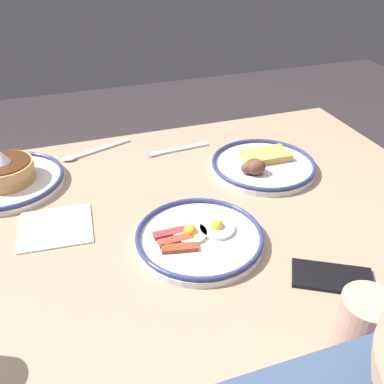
# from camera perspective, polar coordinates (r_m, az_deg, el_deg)

# --- Properties ---
(dining_table) EXTENTS (1.22, 0.86, 0.75)m
(dining_table) POSITION_cam_1_polar(r_m,az_deg,el_deg) (1.04, 0.14, -7.11)
(dining_table) COLOR tan
(dining_table) RESTS_ON ground_plane
(plate_near_main) EXTENTS (0.27, 0.27, 0.05)m
(plate_near_main) POSITION_cam_1_polar(r_m,az_deg,el_deg) (1.13, 9.27, 3.60)
(plate_near_main) COLOR silver
(plate_near_main) RESTS_ON dining_table
(plate_center_pancakes) EXTENTS (0.27, 0.27, 0.10)m
(plate_center_pancakes) POSITION_cam_1_polar(r_m,az_deg,el_deg) (1.14, -23.34, 1.80)
(plate_center_pancakes) COLOR silver
(plate_center_pancakes) RESTS_ON dining_table
(plate_far_companion) EXTENTS (0.26, 0.26, 0.04)m
(plate_far_companion) POSITION_cam_1_polar(r_m,az_deg,el_deg) (0.88, 0.97, -5.98)
(plate_far_companion) COLOR white
(plate_far_companion) RESTS_ON dining_table
(cell_phone) EXTENTS (0.16, 0.13, 0.01)m
(cell_phone) POSITION_cam_1_polar(r_m,az_deg,el_deg) (0.84, 18.02, -10.70)
(cell_phone) COLOR black
(cell_phone) RESTS_ON dining_table
(paper_napkin) EXTENTS (0.16, 0.15, 0.00)m
(paper_napkin) POSITION_cam_1_polar(r_m,az_deg,el_deg) (0.96, -17.53, -4.47)
(paper_napkin) COLOR white
(paper_napkin) RESTS_ON dining_table
(fork_near) EXTENTS (0.18, 0.03, 0.01)m
(fork_near) POSITION_cam_1_polar(r_m,az_deg,el_deg) (1.22, -1.87, 5.62)
(fork_near) COLOR silver
(fork_near) RESTS_ON dining_table
(tea_spoon) EXTENTS (0.20, 0.08, 0.01)m
(tea_spoon) POSITION_cam_1_polar(r_m,az_deg,el_deg) (1.23, -13.62, 5.03)
(tea_spoon) COLOR silver
(tea_spoon) RESTS_ON dining_table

